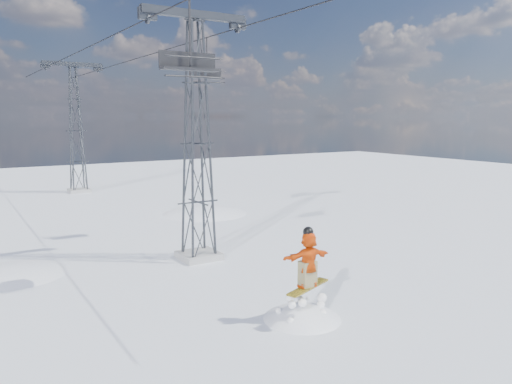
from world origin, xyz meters
TOP-DOWN VIEW (x-y plane):
  - ground at (0.00, 0.00)m, footprint 120.00×120.00m
  - snow_terrain at (-4.77, 21.24)m, footprint 39.00×37.00m
  - lift_tower_near at (0.80, 8.00)m, footprint 5.20×1.80m
  - lift_tower_far at (0.80, 33.00)m, footprint 5.20×1.80m
  - haul_cables at (0.80, 19.50)m, footprint 4.46×51.00m
  - snowboarder_jump at (0.64, -0.38)m, footprint 4.40×4.40m
  - lift_chair_near at (-1.40, 3.81)m, footprint 2.21×0.64m
  - lift_chair_mid at (3.00, 11.34)m, footprint 1.89×0.54m

SIDE VIEW (x-z plane):
  - snow_terrain at x=-4.77m, z-range -20.59..1.41m
  - snowboarder_jump at x=0.64m, z-range -5.19..1.98m
  - ground at x=0.00m, z-range 0.00..0.00m
  - lift_tower_near at x=0.80m, z-range -0.24..11.18m
  - lift_tower_far at x=0.80m, z-range -0.24..11.18m
  - lift_chair_near at x=-1.40m, z-range 7.29..10.03m
  - lift_chair_mid at x=3.00m, z-range 7.80..10.15m
  - haul_cables at x=0.80m, z-range 10.82..10.88m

